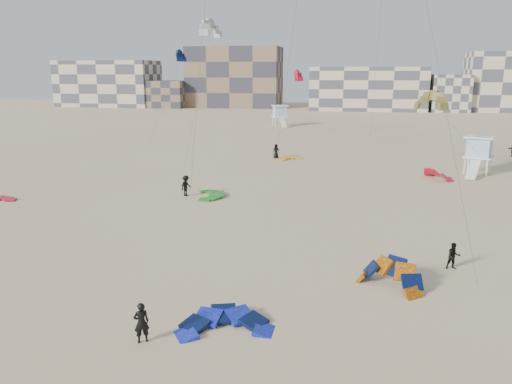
% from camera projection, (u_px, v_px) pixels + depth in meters
% --- Properties ---
extents(ground, '(320.00, 320.00, 0.00)m').
position_uv_depth(ground, '(194.00, 328.00, 22.06)').
color(ground, '#D0BC8B').
rests_on(ground, ground).
extents(kite_ground_blue, '(4.96, 5.10, 1.99)m').
position_uv_depth(kite_ground_blue, '(225.00, 329.00, 22.04)').
color(kite_ground_blue, '#1B34CC').
rests_on(kite_ground_blue, ground).
extents(kite_ground_orange, '(4.95, 4.95, 3.62)m').
position_uv_depth(kite_ground_orange, '(389.00, 287.00, 26.30)').
color(kite_ground_orange, orange).
rests_on(kite_ground_orange, ground).
extents(kite_ground_green, '(4.67, 4.51, 0.70)m').
position_uv_depth(kite_ground_green, '(210.00, 196.00, 45.23)').
color(kite_ground_green, '#1E8D26').
rests_on(kite_ground_green, ground).
extents(kite_ground_red_far, '(4.95, 4.90, 3.46)m').
position_uv_depth(kite_ground_red_far, '(437.00, 179.00, 52.39)').
color(kite_ground_red_far, red).
rests_on(kite_ground_red_far, ground).
extents(kite_ground_yellow, '(4.59, 4.64, 1.11)m').
position_uv_depth(kite_ground_yellow, '(290.00, 160.00, 63.75)').
color(kite_ground_yellow, '#FBAD30').
rests_on(kite_ground_yellow, ground).
extents(kitesurfer_main, '(0.78, 0.72, 1.79)m').
position_uv_depth(kitesurfer_main, '(141.00, 323.00, 20.76)').
color(kitesurfer_main, black).
rests_on(kitesurfer_main, ground).
extents(kitesurfer_b, '(0.84, 0.70, 1.56)m').
position_uv_depth(kitesurfer_b, '(453.00, 256.00, 28.48)').
color(kitesurfer_b, black).
rests_on(kitesurfer_b, ground).
extents(kitesurfer_c, '(1.10, 1.40, 1.89)m').
position_uv_depth(kitesurfer_c, '(186.00, 186.00, 45.11)').
color(kitesurfer_c, black).
rests_on(kitesurfer_c, ground).
extents(kitesurfer_e, '(1.02, 0.80, 1.85)m').
position_uv_depth(kitesurfer_e, '(276.00, 151.00, 64.54)').
color(kitesurfer_e, black).
rests_on(kitesurfer_e, ground).
extents(kite_fly_grey, '(4.40, 8.52, 15.86)m').
position_uv_depth(kite_fly_grey, '(211.00, 30.00, 57.66)').
color(kite_fly_grey, beige).
rests_on(kite_fly_grey, ground).
extents(kite_fly_olive, '(9.25, 4.93, 8.37)m').
position_uv_depth(kite_fly_olive, '(431.00, 102.00, 49.94)').
color(kite_fly_olive, brown).
rests_on(kite_fly_olive, ground).
extents(kite_fly_navy, '(4.87, 7.68, 13.16)m').
position_uv_depth(kite_fly_navy, '(181.00, 57.00, 72.82)').
color(kite_fly_navy, '#09133A').
rests_on(kite_fly_navy, ground).
extents(kite_fly_red, '(5.38, 12.91, 10.42)m').
position_uv_depth(kite_fly_red, '(298.00, 77.00, 84.41)').
color(kite_fly_red, red).
rests_on(kite_fly_red, ground).
extents(lifeguard_tower_near, '(3.81, 6.18, 4.17)m').
position_uv_depth(lifeguard_tower_near, '(478.00, 155.00, 54.48)').
color(lifeguard_tower_near, white).
rests_on(lifeguard_tower_near, ground).
extents(lifeguard_tower_far, '(3.87, 6.25, 4.21)m').
position_uv_depth(lifeguard_tower_far, '(280.00, 116.00, 101.27)').
color(lifeguard_tower_far, white).
rests_on(lifeguard_tower_far, ground).
extents(condo_west_a, '(30.00, 15.00, 14.00)m').
position_uv_depth(condo_west_a, '(109.00, 84.00, 157.35)').
color(condo_west_a, beige).
rests_on(condo_west_a, ground).
extents(condo_west_b, '(28.00, 14.00, 18.00)m').
position_uv_depth(condo_west_b, '(235.00, 77.00, 153.25)').
color(condo_west_b, '#7B624A').
rests_on(condo_west_b, ground).
extents(condo_mid, '(32.00, 16.00, 12.00)m').
position_uv_depth(condo_mid, '(367.00, 89.00, 142.72)').
color(condo_mid, beige).
rests_on(condo_mid, ground).
extents(condo_fill_left, '(12.00, 10.00, 8.00)m').
position_uv_depth(condo_fill_left, '(167.00, 94.00, 152.44)').
color(condo_fill_left, '#7B624A').
rests_on(condo_fill_left, ground).
extents(condo_fill_right, '(10.00, 10.00, 10.00)m').
position_uv_depth(condo_fill_right, '(449.00, 93.00, 136.96)').
color(condo_fill_right, beige).
rests_on(condo_fill_right, ground).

